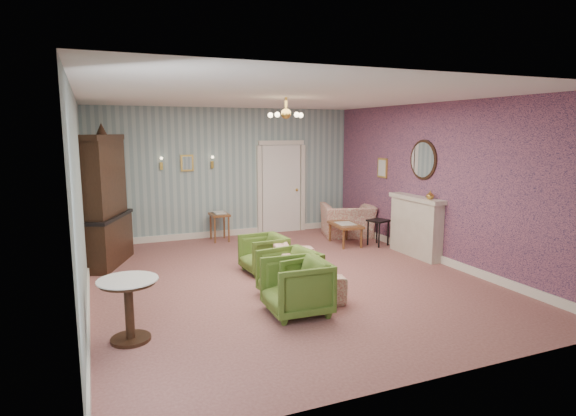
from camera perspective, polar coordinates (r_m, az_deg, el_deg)
name	(u,v)px	position (r m, az deg, el deg)	size (l,w,h in m)	color
floor	(286,279)	(7.86, -0.23, -8.47)	(7.00, 7.00, 0.00)	#996059
ceiling	(286,97)	(7.50, -0.24, 13.14)	(7.00, 7.00, 0.00)	white
wall_back	(227,173)	(10.85, -7.31, 4.18)	(6.00, 6.00, 0.00)	gray
wall_front	(431,235)	(4.55, 16.80, -3.06)	(6.00, 6.00, 0.00)	gray
wall_left	(80,201)	(6.99, -23.63, 0.73)	(7.00, 7.00, 0.00)	gray
wall_right	(438,183)	(9.11, 17.52, 2.88)	(7.00, 7.00, 0.00)	gray
wall_right_floral	(437,183)	(9.10, 17.44, 2.88)	(7.00, 7.00, 0.00)	#C26171
door	(281,187)	(11.26, -0.82, 2.55)	(1.12, 0.12, 2.16)	white
olive_chair_a	(296,284)	(6.31, 1.02, -9.13)	(0.78, 0.73, 0.80)	#4F6F26
olive_chair_b	(289,272)	(6.93, 0.14, -7.63)	(0.74, 0.69, 0.76)	#4F6F26
olive_chair_c	(263,252)	(8.15, -2.97, -5.26)	(0.68, 0.64, 0.70)	#4F6F26
sofa_chintz	(304,262)	(7.41, 1.90, -6.50)	(1.95, 0.57, 0.76)	#AC4C45
wingback_chair	(348,215)	(10.95, 7.18, -0.83)	(1.13, 0.73, 0.98)	#AC4C45
dresser	(104,197)	(9.03, -21.15, 1.26)	(0.51, 1.48, 2.47)	black
fireplace	(416,226)	(9.46, 15.06, -2.12)	(0.30, 1.40, 1.16)	beige
mantel_vase	(430,195)	(9.03, 16.67, 1.49)	(0.15, 0.15, 0.15)	gold
oval_mirror	(423,160)	(9.36, 15.87, 5.58)	(0.04, 0.76, 0.84)	white
framed_print	(383,168)	(10.47, 11.26, 4.73)	(0.04, 0.34, 0.42)	gold
coffee_table	(345,234)	(10.17, 6.87, -3.11)	(0.49, 0.89, 0.46)	brown
side_table_black	(378,233)	(10.17, 10.74, -2.92)	(0.37, 0.37, 0.56)	black
pedestal_table	(129,310)	(5.83, -18.49, -11.50)	(0.68, 0.68, 0.74)	black
nesting_table	(220,226)	(10.55, -8.21, -2.14)	(0.39, 0.50, 0.66)	brown
gilt_mirror_back	(187,163)	(10.59, -12.00, 5.29)	(0.28, 0.06, 0.36)	gold
sconce_left	(161,164)	(10.48, -14.94, 5.15)	(0.16, 0.12, 0.30)	gold
sconce_right	(212,162)	(10.68, -9.07, 5.41)	(0.16, 0.12, 0.30)	gold
chandelier	(286,115)	(7.49, -0.24, 11.07)	(0.56, 0.56, 0.36)	gold
burgundy_cushion	(349,217)	(10.80, 7.34, -1.04)	(0.38, 0.10, 0.38)	maroon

